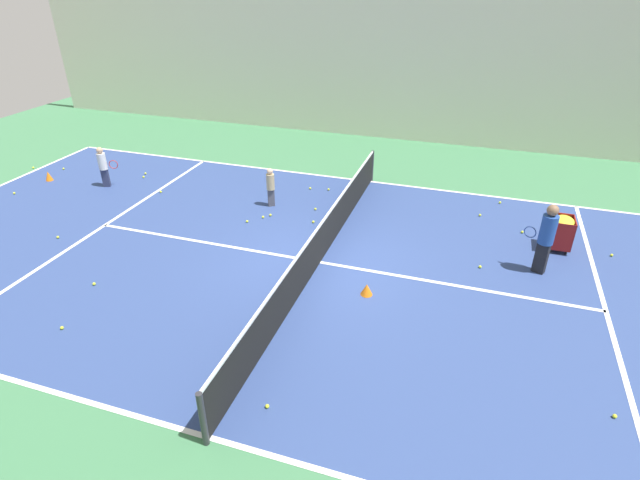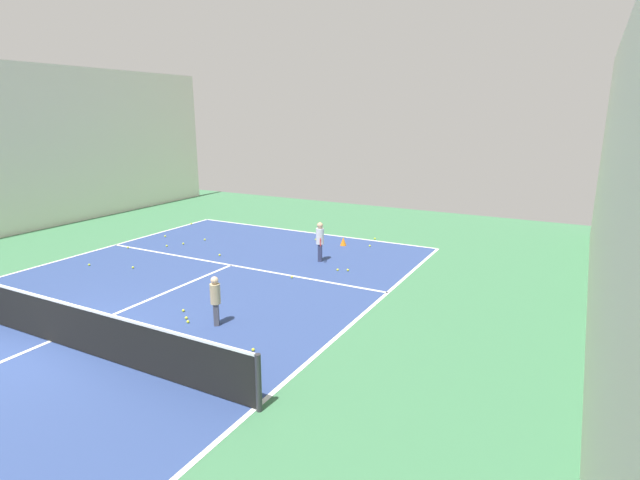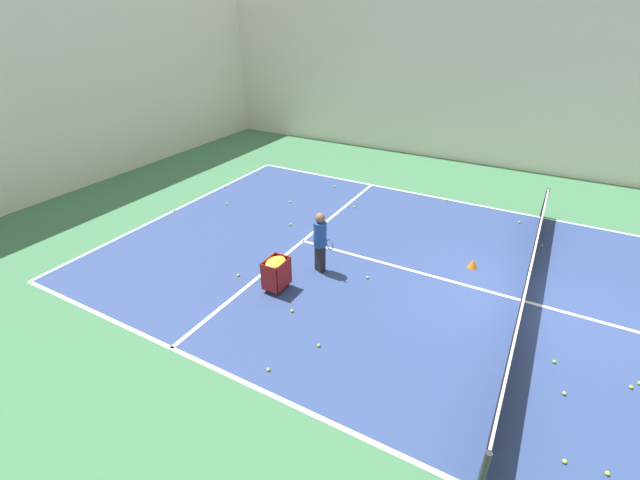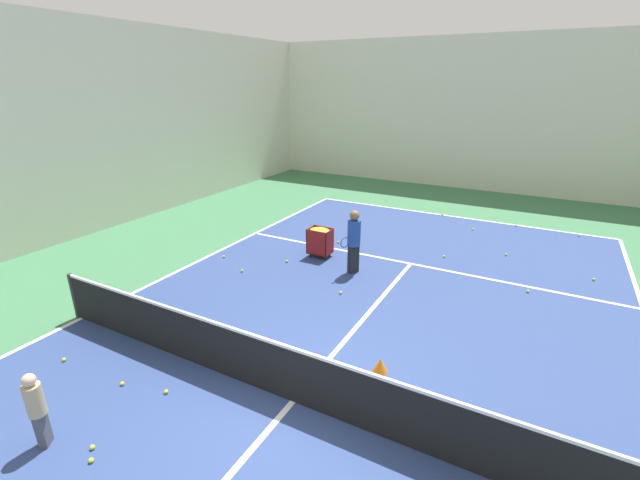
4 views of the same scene
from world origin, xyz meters
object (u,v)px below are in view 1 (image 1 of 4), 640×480
ball_cart (563,227)px  training_cone_1 (367,289)px  coach_at_net (547,235)px  training_cone_0 (49,176)px  tennis_net (320,243)px  child_midcourt (271,185)px  player_near_baseline (103,164)px

ball_cart → training_cone_1: ball_cart is taller
coach_at_net → training_cone_0: size_ratio=5.54×
tennis_net → child_midcourt: (-2.59, -2.36, 0.14)m
player_near_baseline → child_midcourt: bearing=-19.0°
tennis_net → coach_at_net: bearing=103.6°
child_midcourt → coach_at_net: bearing=-44.7°
training_cone_1 → ball_cart: bearing=129.8°
coach_at_net → training_cone_0: coach_at_net is taller
player_near_baseline → ball_cart: (-0.17, 13.42, -0.14)m
tennis_net → coach_at_net: 5.10m
player_near_baseline → ball_cart: 13.42m
tennis_net → ball_cart: (-2.48, 5.47, 0.08)m
tennis_net → player_near_baseline: bearing=-106.2°
coach_at_net → training_cone_1: size_ratio=6.43×
player_near_baseline → ball_cart: size_ratio=1.50×
tennis_net → training_cone_1: 1.71m
tennis_net → player_near_baseline: size_ratio=8.41×
coach_at_net → child_midcourt: bearing=13.5°
tennis_net → child_midcourt: child_midcourt is taller
child_midcourt → ball_cart: size_ratio=1.35×
coach_at_net → child_midcourt: size_ratio=1.46×
tennis_net → training_cone_0: bearing=-101.8°
coach_at_net → training_cone_0: 15.10m
child_midcourt → training_cone_0: bearing=149.6°
training_cone_1 → coach_at_net: bearing=120.9°
training_cone_0 → training_cone_1: training_cone_0 is taller
player_near_baseline → ball_cart: bearing=-21.2°
child_midcourt → training_cone_0: (0.47, -7.75, -0.52)m
player_near_baseline → coach_at_net: 12.94m
player_near_baseline → coach_at_net: bearing=-26.8°
coach_at_net → child_midcourt: (-1.40, -7.30, -0.31)m
training_cone_0 → player_near_baseline: bearing=94.9°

